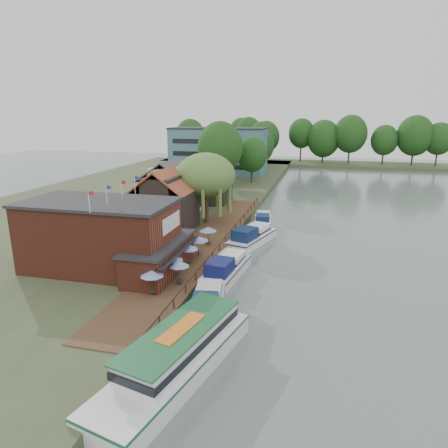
% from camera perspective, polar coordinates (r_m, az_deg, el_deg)
% --- Properties ---
extents(ground, '(260.00, 260.00, 0.00)m').
position_cam_1_polar(ground, '(40.41, 4.16, -9.09)').
color(ground, '#53605E').
rests_on(ground, ground).
extents(land_bank, '(50.00, 140.00, 1.00)m').
position_cam_1_polar(land_bank, '(81.52, -12.54, 3.58)').
color(land_bank, '#384728').
rests_on(land_bank, ground).
extents(quay_deck, '(6.00, 50.00, 0.10)m').
position_cam_1_polar(quay_deck, '(50.85, -2.74, -2.55)').
color(quay_deck, '#47301E').
rests_on(quay_deck, land_bank).
extents(quay_rail, '(0.20, 49.00, 1.00)m').
position_cam_1_polar(quay_rail, '(50.49, 0.36, -2.13)').
color(quay_rail, black).
rests_on(quay_rail, land_bank).
extents(pub, '(20.00, 11.00, 7.30)m').
position_cam_1_polar(pub, '(42.36, -14.96, -1.69)').
color(pub, maroon).
rests_on(pub, land_bank).
extents(hotel_block, '(25.40, 12.40, 12.30)m').
position_cam_1_polar(hotel_block, '(110.33, -0.73, 10.46)').
color(hotel_block, '#38666B').
rests_on(hotel_block, land_bank).
extents(cottage_a, '(8.60, 7.60, 8.50)m').
position_cam_1_polar(cottage_a, '(55.71, -8.52, 3.37)').
color(cottage_a, black).
rests_on(cottage_a, land_bank).
extents(cottage_b, '(9.60, 8.60, 8.50)m').
position_cam_1_polar(cottage_b, '(65.91, -7.63, 5.27)').
color(cottage_b, beige).
rests_on(cottage_b, land_bank).
extents(cottage_c, '(7.60, 7.60, 8.50)m').
position_cam_1_polar(cottage_c, '(73.03, -2.09, 6.38)').
color(cottage_c, black).
rests_on(cottage_c, land_bank).
extents(willow, '(8.60, 8.60, 10.43)m').
position_cam_1_polar(willow, '(58.65, -2.61, 5.08)').
color(willow, '#476B2D').
rests_on(willow, land_bank).
extents(umbrella_0, '(2.12, 2.12, 2.38)m').
position_cam_1_polar(umbrella_0, '(36.35, -10.20, -8.26)').
color(umbrella_0, navy).
rests_on(umbrella_0, quay_deck).
extents(umbrella_1, '(1.99, 1.99, 2.38)m').
position_cam_1_polar(umbrella_1, '(38.18, -6.40, -6.92)').
color(umbrella_1, navy).
rests_on(umbrella_1, quay_deck).
extents(umbrella_2, '(1.95, 1.95, 2.38)m').
position_cam_1_polar(umbrella_2, '(39.75, -7.20, -6.02)').
color(umbrella_2, navy).
rests_on(umbrella_2, quay_deck).
extents(umbrella_3, '(2.20, 2.20, 2.38)m').
position_cam_1_polar(umbrella_3, '(42.70, -5.13, -4.42)').
color(umbrella_3, '#1A4494').
rests_on(umbrella_3, quay_deck).
extents(umbrella_4, '(2.38, 2.38, 2.38)m').
position_cam_1_polar(umbrella_4, '(45.39, -3.72, -3.17)').
color(umbrella_4, navy).
rests_on(umbrella_4, quay_deck).
extents(umbrella_5, '(2.16, 2.16, 2.38)m').
position_cam_1_polar(umbrella_5, '(48.99, -2.28, -1.73)').
color(umbrella_5, navy).
rests_on(umbrella_5, quay_deck).
extents(cruiser_0, '(4.62, 9.85, 2.28)m').
position_cam_1_polar(cruiser_0, '(35.20, -2.44, -10.90)').
color(cruiser_0, silver).
rests_on(cruiser_0, ground).
extents(cruiser_1, '(4.33, 10.48, 2.48)m').
position_cam_1_polar(cruiser_1, '(42.47, 0.29, -5.97)').
color(cruiser_1, silver).
rests_on(cruiser_1, ground).
extents(cruiser_2, '(6.27, 11.17, 2.61)m').
position_cam_1_polar(cruiser_2, '(53.15, 3.99, -1.49)').
color(cruiser_2, white).
rests_on(cruiser_2, ground).
extents(cruiser_3, '(4.02, 9.42, 2.18)m').
position_cam_1_polar(cruiser_3, '(61.85, 5.57, 0.71)').
color(cruiser_3, white).
rests_on(cruiser_3, ground).
extents(tour_boat, '(7.41, 15.29, 3.22)m').
position_cam_1_polar(tour_boat, '(27.62, -6.90, -17.94)').
color(tour_boat, silver).
rests_on(tour_boat, ground).
extents(swan, '(0.44, 0.44, 0.44)m').
position_cam_1_polar(swan, '(29.73, -6.55, -18.46)').
color(swan, white).
rests_on(swan, ground).
extents(bank_tree_0, '(8.91, 8.91, 14.47)m').
position_cam_1_polar(bank_tree_0, '(80.27, -0.54, 9.36)').
color(bank_tree_0, '#143811').
rests_on(bank_tree_0, land_bank).
extents(bank_tree_1, '(8.09, 8.09, 13.38)m').
position_cam_1_polar(bank_tree_1, '(89.59, -0.20, 9.65)').
color(bank_tree_1, '#143811').
rests_on(bank_tree_1, land_bank).
extents(bank_tree_2, '(7.18, 7.18, 10.81)m').
position_cam_1_polar(bank_tree_2, '(94.62, 3.99, 9.14)').
color(bank_tree_2, '#143811').
rests_on(bank_tree_2, land_bank).
extents(bank_tree_3, '(8.86, 8.86, 12.31)m').
position_cam_1_polar(bank_tree_3, '(116.22, 4.99, 10.66)').
color(bank_tree_3, '#143811').
rests_on(bank_tree_3, land_bank).
extents(bank_tree_4, '(7.37, 7.37, 13.58)m').
position_cam_1_polar(bank_tree_4, '(124.94, 5.29, 11.28)').
color(bank_tree_4, '#143811').
rests_on(bank_tree_4, land_bank).
extents(bank_tree_5, '(8.41, 8.41, 14.89)m').
position_cam_1_polar(bank_tree_5, '(132.38, 3.53, 11.83)').
color(bank_tree_5, '#143811').
rests_on(bank_tree_5, land_bank).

